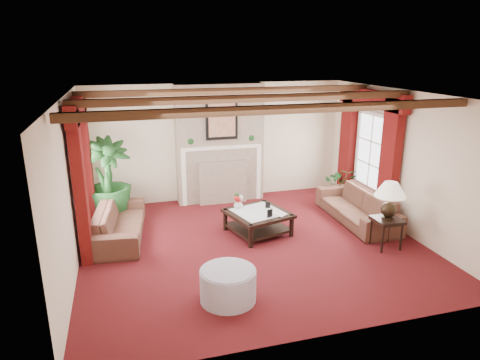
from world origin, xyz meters
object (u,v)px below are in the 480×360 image
object	(u,v)px
sofa_left	(119,217)
side_table	(386,233)
ottoman	(228,285)
sofa_right	(357,201)
coffee_table	(258,223)
potted_palm	(109,198)

from	to	relation	value
sofa_left	side_table	size ratio (longest dim) A/B	3.88
side_table	ottoman	size ratio (longest dim) A/B	0.69
sofa_right	ottoman	xyz separation A→B (m)	(-3.29, -2.15, -0.19)
side_table	coffee_table	bearing A→B (deg)	148.93
sofa_right	side_table	distance (m)	1.28
potted_palm	coffee_table	size ratio (longest dim) A/B	1.84
sofa_right	coffee_table	xyz separation A→B (m)	(-2.17, -0.05, -0.21)
sofa_right	coffee_table	size ratio (longest dim) A/B	2.08
ottoman	potted_palm	bearing A→B (deg)	114.48
coffee_table	ottoman	bearing A→B (deg)	-133.98
coffee_table	sofa_right	bearing A→B (deg)	-14.44
potted_palm	sofa_left	bearing A→B (deg)	-78.64
sofa_right	potted_palm	xyz separation A→B (m)	(-4.92, 1.44, 0.06)
sofa_left	coffee_table	distance (m)	2.62
side_table	sofa_left	bearing A→B (deg)	159.27
side_table	ottoman	world-z (taller)	side_table
coffee_table	side_table	xyz separation A→B (m)	(2.01, -1.21, 0.06)
sofa_left	ottoman	bearing A→B (deg)	-144.82
side_table	ottoman	xyz separation A→B (m)	(-3.13, -0.88, -0.04)
sofa_right	potted_palm	world-z (taller)	potted_palm
potted_palm	side_table	size ratio (longest dim) A/B	3.52
sofa_right	sofa_left	bearing A→B (deg)	-94.57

